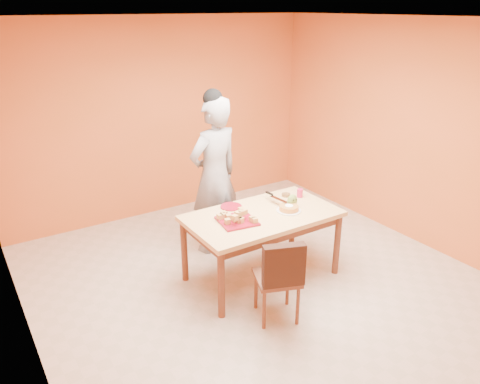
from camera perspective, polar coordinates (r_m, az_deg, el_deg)
floor at (r=5.10m, az=3.13°, el=-11.55°), size 5.00×5.00×0.00m
ceiling at (r=4.26m, az=3.91°, el=20.37°), size 5.00×5.00×0.00m
wall_back at (r=6.61m, az=-9.50°, el=8.82°), size 4.50×0.00×4.50m
wall_left at (r=3.74m, az=-25.74°, el=-3.38°), size 0.00×5.00×5.00m
wall_right at (r=6.06m, az=21.08°, el=6.47°), size 0.00×5.00×5.00m
dining_table at (r=4.98m, az=2.71°, el=-3.65°), size 1.60×0.90×0.76m
dining_chair at (r=4.44m, az=4.70°, el=-10.21°), size 0.53×0.59×0.87m
pastry_pile at (r=4.72m, az=-0.36°, el=-2.85°), size 0.32×0.32×0.11m
person at (r=5.49m, az=-3.13°, el=1.92°), size 0.76×0.57×1.88m
pastry_platter at (r=4.75m, az=-0.36°, el=-3.55°), size 0.41×0.41×0.02m
red_dinner_plate at (r=5.09m, az=-1.09°, el=-1.79°), size 0.24×0.24×0.01m
white_cake_plate at (r=5.02m, az=5.97°, el=-2.26°), size 0.29×0.29×0.01m
sponge_cake at (r=5.01m, az=5.98°, el=-1.95°), size 0.22×0.22×0.05m
cake_server at (r=5.13m, az=4.84°, el=-0.93°), size 0.08×0.28×0.01m
egg_ornament at (r=5.09m, az=6.38°, el=-1.08°), size 0.12×0.10×0.15m
magenta_glass at (r=5.38m, az=7.30°, el=-0.13°), size 0.09×0.09×0.10m
checker_tin at (r=5.40m, az=5.62°, el=-0.36°), size 0.12×0.12×0.03m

